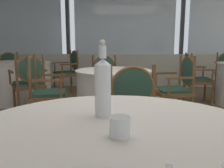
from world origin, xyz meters
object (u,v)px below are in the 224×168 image
water_bottle (103,85)px  dining_chair_2_2 (42,86)px  dining_chair_0_2 (70,69)px  dining_chair_1_2 (194,75)px  dining_chair_2_0 (179,84)px  dining_chair_0_1 (29,79)px  dining_chair_2_1 (105,77)px  dining_chair_2_3 (129,103)px  dining_chair_0_3 (10,68)px  water_tumbler (120,126)px

water_bottle → dining_chair_2_2: water_bottle is taller
dining_chair_0_2 → dining_chair_1_2: bearing=130.0°
dining_chair_2_0 → dining_chair_2_2: (-1.85, -0.37, 0.01)m
water_bottle → dining_chair_1_2: bearing=66.0°
dining_chair_0_1 → dining_chair_2_0: size_ratio=1.00×
dining_chair_0_1 → dining_chair_2_0: bearing=-129.9°
dining_chair_1_2 → dining_chair_2_1: bearing=-168.7°
dining_chair_0_2 → dining_chair_1_2: (2.48, -0.72, -0.03)m
dining_chair_0_2 → dining_chair_2_0: bearing=104.8°
dining_chair_2_1 → dining_chair_2_3: dining_chair_2_3 is taller
dining_chair_1_2 → dining_chair_2_3: bearing=-119.2°
dining_chair_2_1 → dining_chair_2_2: (-0.74, -1.10, 0.02)m
dining_chair_2_2 → dining_chair_0_2: bearing=81.9°
dining_chair_2_3 → dining_chair_0_3: bearing=29.7°
dining_chair_2_0 → dining_chair_2_1: dining_chair_2_0 is taller
dining_chair_2_0 → dining_chair_0_2: bearing=-52.6°
water_bottle → dining_chair_0_3: bearing=121.3°
water_tumbler → dining_chair_0_1: bearing=118.4°
dining_chair_0_1 → dining_chair_2_2: size_ratio=0.98×
dining_chair_0_3 → dining_chair_1_2: size_ratio=0.98×
water_bottle → water_tumbler: water_bottle is taller
dining_chair_2_3 → dining_chair_2_0: bearing=-45.1°
dining_chair_0_3 → dining_chair_1_2: bearing=41.9°
dining_chair_0_3 → dining_chair_2_0: dining_chair_2_0 is taller
water_tumbler → dining_chair_1_2: 3.70m
dining_chair_0_1 → dining_chair_2_2: (0.41, -0.61, 0.00)m
dining_chair_0_2 → dining_chair_1_2: size_ratio=1.04×
water_tumbler → dining_chair_2_2: (-1.03, 2.06, -0.24)m
water_tumbler → dining_chair_2_0: bearing=71.5°
dining_chair_0_2 → dining_chair_2_0: size_ratio=1.04×
water_bottle → dining_chair_1_2: water_bottle is taller
dining_chair_2_3 → dining_chair_0_2: bearing=12.1°
dining_chair_2_0 → dining_chair_2_3: dining_chair_2_0 is taller
water_tumbler → dining_chair_2_0: (0.82, 2.43, -0.25)m
dining_chair_1_2 → dining_chair_2_1: 1.65m
water_bottle → dining_chair_0_1: 2.80m
dining_chair_0_1 → dining_chair_1_2: dining_chair_1_2 is taller
water_tumbler → dining_chair_1_2: dining_chair_1_2 is taller
dining_chair_0_1 → dining_chair_1_2: size_ratio=1.00×
dining_chair_0_3 → dining_chair_2_3: same height
water_tumbler → dining_chair_2_1: (-0.29, 3.17, -0.26)m
dining_chair_0_2 → dining_chair_0_3: size_ratio=1.06×
water_tumbler → dining_chair_0_2: dining_chair_0_2 is taller
water_tumbler → dining_chair_0_2: bearing=105.5°
water_tumbler → dining_chair_0_3: bearing=120.7°
dining_chair_2_1 → water_tumbler: bearing=-6.1°
dining_chair_0_1 → dining_chair_2_3: size_ratio=1.02×
dining_chair_2_0 → dining_chair_2_3: bearing=44.9°
dining_chair_0_1 → dining_chair_2_3: dining_chair_0_1 is taller
dining_chair_0_3 → dining_chair_2_3: (2.71, -3.12, -0.01)m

